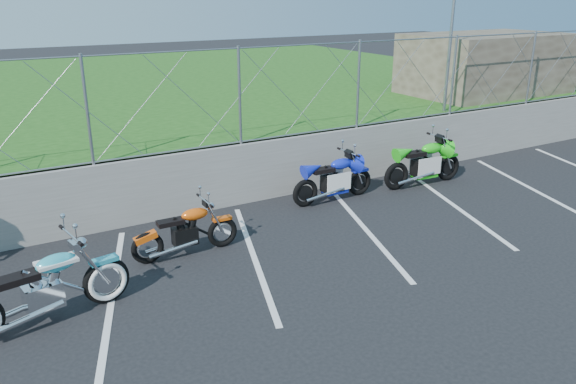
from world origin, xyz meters
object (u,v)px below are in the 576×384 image
sportbike_blue (334,180)px  naked_orange (187,233)px  cruiser_turquoise (46,291)px  sportbike_green (424,165)px

sportbike_blue → naked_orange: bearing=-165.9°
cruiser_turquoise → sportbike_green: bearing=2.4°
naked_orange → sportbike_blue: (3.72, 0.95, 0.05)m
cruiser_turquoise → naked_orange: size_ratio=1.26×
naked_orange → sportbike_green: bearing=8.1°
cruiser_turquoise → sportbike_green: size_ratio=1.10×
naked_orange → sportbike_blue: sportbike_blue is taller
sportbike_green → sportbike_blue: bearing=179.2°
cruiser_turquoise → sportbike_green: cruiser_turquoise is taller
cruiser_turquoise → sportbike_blue: 6.44m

